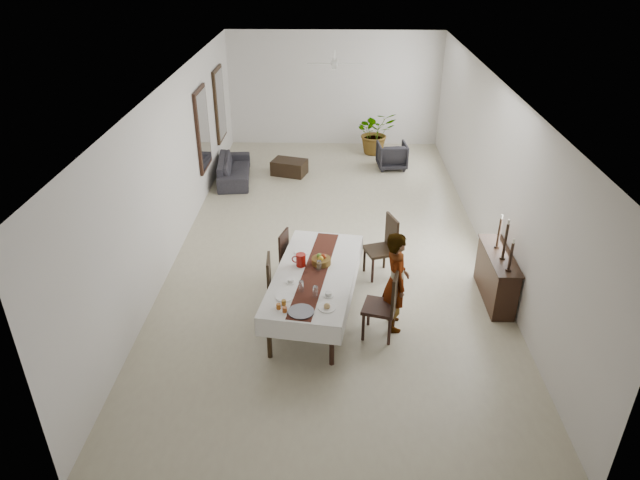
{
  "coord_description": "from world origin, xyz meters",
  "views": [
    {
      "loc": [
        0.03,
        -10.22,
        5.55
      ],
      "look_at": [
        -0.19,
        -1.96,
        1.05
      ],
      "focal_mm": 32.0,
      "sensor_mm": 36.0,
      "label": 1
    }
  ],
  "objects_px": {
    "red_pitcher": "(301,260)",
    "woman": "(396,282)",
    "sideboard_body": "(496,277)",
    "dining_table_top": "(315,274)",
    "sofa": "(234,169)"
  },
  "relations": [
    {
      "from": "woman",
      "to": "sideboard_body",
      "type": "bearing_deg",
      "value": -69.71
    },
    {
      "from": "red_pitcher",
      "to": "woman",
      "type": "distance_m",
      "value": 1.57
    },
    {
      "from": "woman",
      "to": "sideboard_body",
      "type": "distance_m",
      "value": 2.01
    },
    {
      "from": "sideboard_body",
      "to": "red_pitcher",
      "type": "bearing_deg",
      "value": -174.15
    },
    {
      "from": "dining_table_top",
      "to": "sofa",
      "type": "xyz_separation_m",
      "value": [
        -2.24,
        5.69,
        -0.48
      ]
    },
    {
      "from": "red_pitcher",
      "to": "sideboard_body",
      "type": "xyz_separation_m",
      "value": [
        3.27,
        0.34,
        -0.48
      ]
    },
    {
      "from": "dining_table_top",
      "to": "sideboard_body",
      "type": "height_order",
      "value": "sideboard_body"
    },
    {
      "from": "woman",
      "to": "sofa",
      "type": "relative_size",
      "value": 0.87
    },
    {
      "from": "sofa",
      "to": "red_pitcher",
      "type": "bearing_deg",
      "value": -166.54
    },
    {
      "from": "woman",
      "to": "red_pitcher",
      "type": "bearing_deg",
      "value": 67.08
    },
    {
      "from": "dining_table_top",
      "to": "woman",
      "type": "bearing_deg",
      "value": -4.96
    },
    {
      "from": "woman",
      "to": "sideboard_body",
      "type": "relative_size",
      "value": 1.19
    },
    {
      "from": "red_pitcher",
      "to": "sideboard_body",
      "type": "relative_size",
      "value": 0.15
    },
    {
      "from": "woman",
      "to": "sideboard_body",
      "type": "xyz_separation_m",
      "value": [
        1.78,
        0.83,
        -0.41
      ]
    },
    {
      "from": "dining_table_top",
      "to": "sofa",
      "type": "height_order",
      "value": "dining_table_top"
    }
  ]
}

